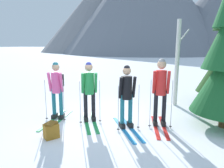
{
  "coord_description": "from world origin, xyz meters",
  "views": [
    {
      "loc": [
        2.16,
        -5.12,
        2.16
      ],
      "look_at": [
        0.01,
        0.37,
        1.05
      ],
      "focal_mm": 33.32,
      "sensor_mm": 36.0,
      "label": 1
    }
  ],
  "objects_px": {
    "skier_in_pink": "(57,88)",
    "birch_tree_tall": "(177,62)",
    "skier_in_green": "(89,89)",
    "skier_in_black": "(127,95)",
    "skier_in_red": "(161,88)",
    "backpack_on_snow_front": "(51,130)"
  },
  "relations": [
    {
      "from": "birch_tree_tall",
      "to": "backpack_on_snow_front",
      "type": "height_order",
      "value": "birch_tree_tall"
    },
    {
      "from": "skier_in_pink",
      "to": "birch_tree_tall",
      "type": "distance_m",
      "value": 4.23
    },
    {
      "from": "skier_in_green",
      "to": "skier_in_red",
      "type": "relative_size",
      "value": 0.94
    },
    {
      "from": "skier_in_pink",
      "to": "skier_in_red",
      "type": "distance_m",
      "value": 2.93
    },
    {
      "from": "skier_in_green",
      "to": "skier_in_black",
      "type": "height_order",
      "value": "skier_in_green"
    },
    {
      "from": "skier_in_green",
      "to": "birch_tree_tall",
      "type": "xyz_separation_m",
      "value": [
        2.14,
        2.64,
        0.6
      ]
    },
    {
      "from": "skier_in_black",
      "to": "backpack_on_snow_front",
      "type": "relative_size",
      "value": 4.17
    },
    {
      "from": "skier_in_black",
      "to": "backpack_on_snow_front",
      "type": "distance_m",
      "value": 2.03
    },
    {
      "from": "birch_tree_tall",
      "to": "skier_in_green",
      "type": "bearing_deg",
      "value": -128.99
    },
    {
      "from": "skier_in_green",
      "to": "skier_in_black",
      "type": "xyz_separation_m",
      "value": [
        1.13,
        -0.09,
        -0.06
      ]
    },
    {
      "from": "skier_in_black",
      "to": "birch_tree_tall",
      "type": "xyz_separation_m",
      "value": [
        1.01,
        2.73,
        0.66
      ]
    },
    {
      "from": "skier_in_black",
      "to": "birch_tree_tall",
      "type": "height_order",
      "value": "birch_tree_tall"
    },
    {
      "from": "backpack_on_snow_front",
      "to": "skier_in_pink",
      "type": "bearing_deg",
      "value": 118.92
    },
    {
      "from": "skier_in_pink",
      "to": "skier_in_black",
      "type": "bearing_deg",
      "value": 1.93
    },
    {
      "from": "skier_in_pink",
      "to": "birch_tree_tall",
      "type": "bearing_deg",
      "value": 42.11
    },
    {
      "from": "backpack_on_snow_front",
      "to": "skier_in_red",
      "type": "bearing_deg",
      "value": 37.29
    },
    {
      "from": "birch_tree_tall",
      "to": "skier_in_red",
      "type": "bearing_deg",
      "value": -95.69
    },
    {
      "from": "skier_in_red",
      "to": "backpack_on_snow_front",
      "type": "bearing_deg",
      "value": -142.71
    },
    {
      "from": "birch_tree_tall",
      "to": "backpack_on_snow_front",
      "type": "relative_size",
      "value": 7.6
    },
    {
      "from": "skier_in_green",
      "to": "backpack_on_snow_front",
      "type": "bearing_deg",
      "value": -104.06
    },
    {
      "from": "skier_in_green",
      "to": "skier_in_black",
      "type": "distance_m",
      "value": 1.14
    },
    {
      "from": "skier_in_pink",
      "to": "birch_tree_tall",
      "type": "height_order",
      "value": "birch_tree_tall"
    }
  ]
}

